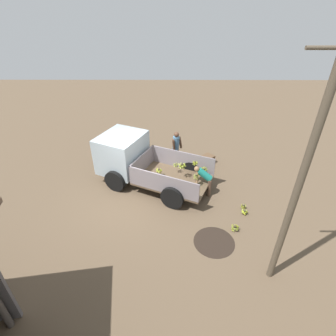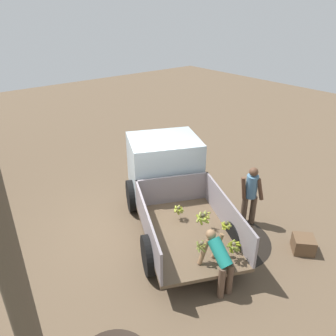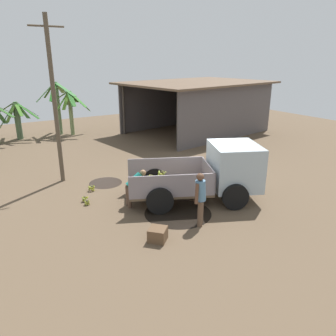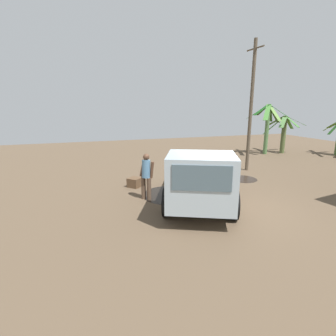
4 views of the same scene
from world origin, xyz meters
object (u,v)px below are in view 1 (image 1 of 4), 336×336
object	(u,v)px
person_worker_loading	(205,178)
wooden_crate_0	(208,159)
cargo_truck	(131,158)
banana_bunch_on_ground_2	(235,227)
utility_pole	(301,180)
banana_bunch_on_ground_0	(243,206)
person_foreground_visitor	(176,147)
banana_bunch_on_ground_1	(244,212)

from	to	relation	value
person_worker_loading	wooden_crate_0	xyz separation A→B (m)	(-0.47, -2.38, -0.55)
cargo_truck	banana_bunch_on_ground_2	distance (m)	4.92
cargo_truck	utility_pole	world-z (taller)	utility_pole
banana_bunch_on_ground_2	banana_bunch_on_ground_0	bearing A→B (deg)	-116.53
cargo_truck	wooden_crate_0	size ratio (longest dim) A/B	10.36
cargo_truck	person_worker_loading	distance (m)	3.12
banana_bunch_on_ground_0	person_foreground_visitor	bearing A→B (deg)	-52.07
cargo_truck	person_foreground_visitor	size ratio (longest dim) A/B	2.98
person_foreground_visitor	wooden_crate_0	size ratio (longest dim) A/B	3.48
person_worker_loading	banana_bunch_on_ground_2	distance (m)	2.25
person_worker_loading	banana_bunch_on_ground_1	bearing A→B (deg)	145.70
cargo_truck	person_foreground_visitor	xyz separation A→B (m)	(-1.87, -1.21, -0.14)
person_foreground_visitor	banana_bunch_on_ground_1	distance (m)	4.29
banana_bunch_on_ground_1	cargo_truck	bearing A→B (deg)	-27.65
utility_pole	banana_bunch_on_ground_0	xyz separation A→B (m)	(0.08, -2.81, -3.15)
banana_bunch_on_ground_1	wooden_crate_0	bearing A→B (deg)	-76.26
person_foreground_visitor	wooden_crate_0	distance (m)	1.70
person_foreground_visitor	banana_bunch_on_ground_1	bearing A→B (deg)	-10.93
utility_pole	banana_bunch_on_ground_2	size ratio (longest dim) A/B	21.95
person_foreground_visitor	banana_bunch_on_ground_0	world-z (taller)	person_foreground_visitor
person_foreground_visitor	person_worker_loading	world-z (taller)	person_foreground_visitor
wooden_crate_0	banana_bunch_on_ground_2	bearing A→B (deg)	94.65
utility_pole	person_foreground_visitor	xyz separation A→B (m)	(2.52, -5.95, -2.33)
person_foreground_visitor	banana_bunch_on_ground_0	bearing A→B (deg)	-7.90
banana_bunch_on_ground_0	wooden_crate_0	bearing A→B (deg)	-74.40
cargo_truck	person_worker_loading	bearing A→B (deg)	-174.87
person_foreground_visitor	banana_bunch_on_ground_2	bearing A→B (deg)	-21.86
banana_bunch_on_ground_2	person_foreground_visitor	bearing A→B (deg)	-66.03
banana_bunch_on_ground_0	banana_bunch_on_ground_1	distance (m)	0.32
banana_bunch_on_ground_1	wooden_crate_0	world-z (taller)	wooden_crate_0
person_worker_loading	banana_bunch_on_ground_2	xyz separation A→B (m)	(-0.83, 2.00, -0.61)
utility_pole	cargo_truck	bearing A→B (deg)	-47.16
banana_bunch_on_ground_0	banana_bunch_on_ground_2	size ratio (longest dim) A/B	0.75
cargo_truck	person_foreground_visitor	world-z (taller)	cargo_truck
banana_bunch_on_ground_0	wooden_crate_0	world-z (taller)	wooden_crate_0
cargo_truck	utility_pole	size ratio (longest dim) A/B	0.78
person_worker_loading	banana_bunch_on_ground_0	size ratio (longest dim) A/B	5.76
banana_bunch_on_ground_0	wooden_crate_0	size ratio (longest dim) A/B	0.46
person_worker_loading	banana_bunch_on_ground_1	world-z (taller)	person_worker_loading
utility_pole	banana_bunch_on_ground_0	distance (m)	4.22
utility_pole	banana_bunch_on_ground_1	world-z (taller)	utility_pole
person_worker_loading	cargo_truck	bearing A→B (deg)	-12.18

